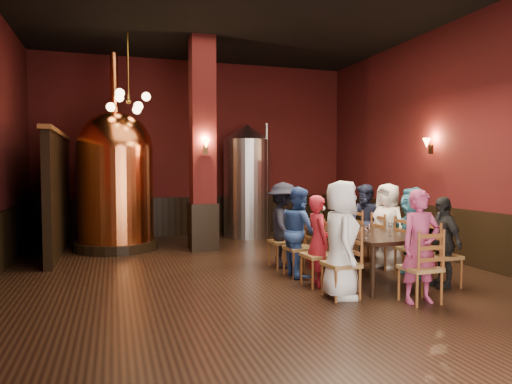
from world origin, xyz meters
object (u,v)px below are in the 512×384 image
object	(u,v)px
person_1	(318,241)
person_2	(299,231)
dining_table	(356,234)
person_0	(341,239)
copper_kettle	(116,179)
rose_vase	(320,209)
steel_vessel	(247,181)

from	to	relation	value
person_1	person_2	world-z (taller)	person_2
dining_table	person_1	size ratio (longest dim) A/B	1.81
person_0	person_1	size ratio (longest dim) A/B	1.17
copper_kettle	person_0	bearing A→B (deg)	-58.93
rose_vase	dining_table	bearing A→B (deg)	-80.29
copper_kettle	rose_vase	xyz separation A→B (m)	(3.51, -2.73, -0.52)
dining_table	copper_kettle	bearing A→B (deg)	132.38
person_0	person_2	xyz separation A→B (m)	(-0.05, 1.33, -0.07)
copper_kettle	steel_vessel	size ratio (longest dim) A/B	1.46
person_2	steel_vessel	size ratio (longest dim) A/B	0.51
person_1	copper_kettle	bearing A→B (deg)	37.31
copper_kettle	steel_vessel	xyz separation A→B (m)	(3.19, 0.88, -0.09)
person_0	steel_vessel	xyz separation A→B (m)	(0.33, 5.63, 0.64)
steel_vessel	person_1	bearing A→B (deg)	-94.05
person_2	rose_vase	xyz separation A→B (m)	(0.69, 0.70, 0.28)
copper_kettle	steel_vessel	bearing A→B (deg)	15.37
dining_table	person_2	bearing A→B (deg)	158.78
person_2	person_0	bearing A→B (deg)	-176.61
person_1	steel_vessel	size ratio (longest dim) A/B	0.47
person_0	rose_vase	size ratio (longest dim) A/B	4.09
person_0	rose_vase	bearing A→B (deg)	0.50
dining_table	person_1	distance (m)	0.91
person_1	copper_kettle	world-z (taller)	copper_kettle
dining_table	person_0	size ratio (longest dim) A/B	1.54
steel_vessel	rose_vase	distance (m)	3.64
person_1	steel_vessel	distance (m)	5.03
person_0	rose_vase	distance (m)	2.14
person_2	rose_vase	world-z (taller)	person_2
steel_vessel	copper_kettle	bearing A→B (deg)	-164.63
dining_table	steel_vessel	size ratio (longest dim) A/B	0.85
steel_vessel	rose_vase	size ratio (longest dim) A/B	7.39
person_0	copper_kettle	distance (m)	5.60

